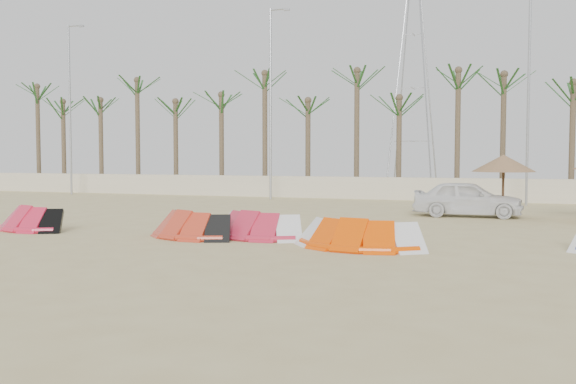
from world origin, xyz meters
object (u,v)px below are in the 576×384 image
at_px(kite_red_left, 36,217).
at_px(kite_red_mid, 194,223).
at_px(kite_red_right, 258,224).
at_px(parasol_left, 504,163).
at_px(kite_orange, 361,232).
at_px(car, 468,199).

xyz_separation_m(kite_red_left, kite_red_mid, (6.07, 0.12, 0.00)).
bearing_deg(kite_red_right, kite_red_left, -175.28).
bearing_deg(parasol_left, kite_red_right, -128.42).
distance_m(kite_red_left, kite_red_mid, 6.07).
xyz_separation_m(kite_orange, car, (2.22, 10.24, 0.34)).
bearing_deg(kite_orange, parasol_left, 70.45).
bearing_deg(kite_orange, kite_red_right, 162.06).
distance_m(kite_red_mid, car, 12.37).
distance_m(kite_red_right, car, 10.77).
distance_m(kite_red_left, kite_orange, 11.61).
bearing_deg(parasol_left, kite_red_mid, -133.64).
height_order(kite_red_left, kite_orange, same).
xyz_separation_m(kite_red_mid, kite_red_right, (1.97, 0.55, 0.00)).
bearing_deg(parasol_left, car, 178.04).
bearing_deg(kite_red_left, kite_red_mid, 1.11).
bearing_deg(kite_red_left, kite_red_right, 4.72).
bearing_deg(kite_orange, car, 77.79).
bearing_deg(car, kite_red_mid, 139.24).
bearing_deg(kite_red_right, kite_red_mid, -164.50).
distance_m(kite_red_left, parasol_left, 18.14).
relative_size(kite_red_right, kite_orange, 0.97).
distance_m(parasol_left, car, 2.04).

